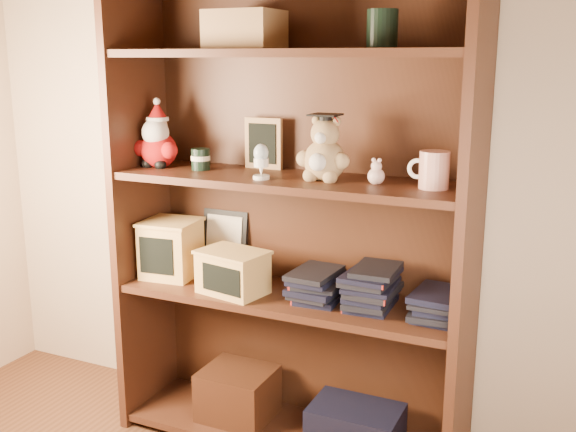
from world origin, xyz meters
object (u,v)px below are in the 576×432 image
Objects in this scene: bookcase at (294,225)px; teacher_mug at (433,170)px; grad_teddy_bear at (324,155)px; treats_box at (171,248)px.

teacher_mug is (0.47, -0.05, 0.23)m from bookcase.
grad_teddy_bear is at bearing -178.92° from teacher_mug.
grad_teddy_bear is at bearing -23.78° from bookcase.
teacher_mug is (0.34, 0.01, -0.03)m from grad_teddy_bear.
grad_teddy_bear is 1.02× the size of treats_box.
bookcase is 0.48m from treats_box.
bookcase is 7.52× the size of grad_teddy_bear.
grad_teddy_bear is at bearing -0.54° from treats_box.
teacher_mug reaches higher than treats_box.
bookcase reaches higher than teacher_mug.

